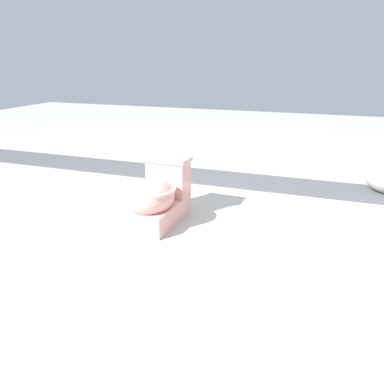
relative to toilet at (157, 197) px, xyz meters
name	(u,v)px	position (x,y,z in m)	size (l,w,h in m)	color
ground_plane	(178,220)	(-0.09, 0.14, -0.22)	(14.00, 14.00, 0.00)	#A8A59E
gravel_strip	(262,183)	(-1.32, 0.64, -0.21)	(0.56, 8.00, 0.01)	#4C4C51
toilet	(157,197)	(0.00, 0.00, 0.00)	(0.65, 0.41, 0.52)	#E09E93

